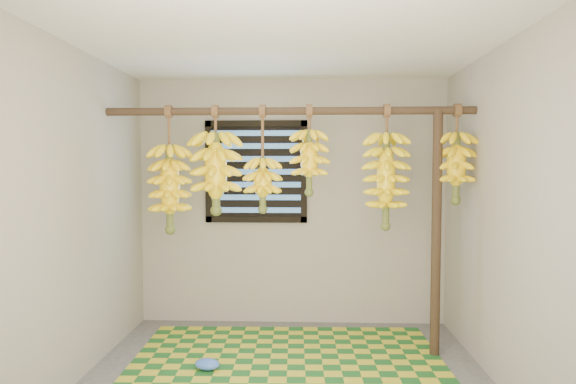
{
  "coord_description": "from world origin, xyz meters",
  "views": [
    {
      "loc": [
        0.15,
        -3.22,
        1.55
      ],
      "look_at": [
        0.0,
        0.55,
        1.35
      ],
      "focal_mm": 30.0,
      "sensor_mm": 36.0,
      "label": 1
    }
  ],
  "objects_px": {
    "banana_bunch_c": "(263,184)",
    "banana_bunch_d": "(309,162)",
    "banana_bunch_e": "(386,181)",
    "banana_bunch_a": "(170,189)",
    "banana_bunch_b": "(216,173)",
    "plastic_bag": "(207,364)",
    "support_post": "(436,234)",
    "woven_mat": "(287,371)",
    "banana_bunch_f": "(456,168)"
  },
  "relations": [
    {
      "from": "banana_bunch_c",
      "to": "banana_bunch_d",
      "type": "relative_size",
      "value": 1.19
    },
    {
      "from": "banana_bunch_d",
      "to": "banana_bunch_e",
      "type": "bearing_deg",
      "value": 0.0
    },
    {
      "from": "banana_bunch_a",
      "to": "banana_bunch_d",
      "type": "distance_m",
      "value": 1.17
    },
    {
      "from": "banana_bunch_b",
      "to": "plastic_bag",
      "type": "bearing_deg",
      "value": -90.83
    },
    {
      "from": "banana_bunch_c",
      "to": "banana_bunch_d",
      "type": "distance_m",
      "value": 0.42
    },
    {
      "from": "support_post",
      "to": "woven_mat",
      "type": "relative_size",
      "value": 0.81
    },
    {
      "from": "banana_bunch_d",
      "to": "banana_bunch_f",
      "type": "height_order",
      "value": "same"
    },
    {
      "from": "plastic_bag",
      "to": "banana_bunch_d",
      "type": "relative_size",
      "value": 0.27
    },
    {
      "from": "plastic_bag",
      "to": "banana_bunch_b",
      "type": "bearing_deg",
      "value": 89.17
    },
    {
      "from": "support_post",
      "to": "banana_bunch_a",
      "type": "xyz_separation_m",
      "value": [
        -2.18,
        0.0,
        0.37
      ]
    },
    {
      "from": "banana_bunch_d",
      "to": "banana_bunch_e",
      "type": "relative_size",
      "value": 0.73
    },
    {
      "from": "woven_mat",
      "to": "banana_bunch_e",
      "type": "xyz_separation_m",
      "value": [
        0.79,
        0.37,
        1.43
      ]
    },
    {
      "from": "banana_bunch_a",
      "to": "banana_bunch_b",
      "type": "distance_m",
      "value": 0.4
    },
    {
      "from": "banana_bunch_c",
      "to": "support_post",
      "type": "bearing_deg",
      "value": 0.0
    },
    {
      "from": "banana_bunch_c",
      "to": "banana_bunch_e",
      "type": "height_order",
      "value": "same"
    },
    {
      "from": "banana_bunch_c",
      "to": "banana_bunch_d",
      "type": "xyz_separation_m",
      "value": [
        0.38,
        0.0,
        0.18
      ]
    },
    {
      "from": "support_post",
      "to": "banana_bunch_f",
      "type": "xyz_separation_m",
      "value": [
        0.15,
        0.0,
        0.54
      ]
    },
    {
      "from": "banana_bunch_a",
      "to": "banana_bunch_c",
      "type": "xyz_separation_m",
      "value": [
        0.77,
        0.0,
        0.04
      ]
    },
    {
      "from": "support_post",
      "to": "banana_bunch_b",
      "type": "bearing_deg",
      "value": 180.0
    },
    {
      "from": "support_post",
      "to": "banana_bunch_b",
      "type": "distance_m",
      "value": 1.87
    },
    {
      "from": "banana_bunch_b",
      "to": "support_post",
      "type": "bearing_deg",
      "value": 0.0
    },
    {
      "from": "woven_mat",
      "to": "banana_bunch_a",
      "type": "height_order",
      "value": "banana_bunch_a"
    },
    {
      "from": "banana_bunch_a",
      "to": "plastic_bag",
      "type": "bearing_deg",
      "value": -44.74
    },
    {
      "from": "banana_bunch_a",
      "to": "banana_bunch_f",
      "type": "xyz_separation_m",
      "value": [
        2.33,
        0.0,
        0.17
      ]
    },
    {
      "from": "banana_bunch_b",
      "to": "banana_bunch_e",
      "type": "height_order",
      "value": "same"
    },
    {
      "from": "banana_bunch_b",
      "to": "banana_bunch_c",
      "type": "xyz_separation_m",
      "value": [
        0.39,
        0.0,
        -0.09
      ]
    },
    {
      "from": "woven_mat",
      "to": "banana_bunch_a",
      "type": "relative_size",
      "value": 2.37
    },
    {
      "from": "banana_bunch_c",
      "to": "banana_bunch_f",
      "type": "relative_size",
      "value": 1.1
    },
    {
      "from": "banana_bunch_f",
      "to": "banana_bunch_b",
      "type": "bearing_deg",
      "value": -180.0
    },
    {
      "from": "woven_mat",
      "to": "banana_bunch_a",
      "type": "distance_m",
      "value": 1.72
    },
    {
      "from": "banana_bunch_a",
      "to": "banana_bunch_b",
      "type": "xyz_separation_m",
      "value": [
        0.38,
        0.0,
        0.13
      ]
    },
    {
      "from": "banana_bunch_c",
      "to": "banana_bunch_e",
      "type": "xyz_separation_m",
      "value": [
        1.0,
        0.0,
        0.03
      ]
    },
    {
      "from": "banana_bunch_e",
      "to": "woven_mat",
      "type": "bearing_deg",
      "value": -154.89
    },
    {
      "from": "banana_bunch_b",
      "to": "banana_bunch_d",
      "type": "relative_size",
      "value": 1.21
    },
    {
      "from": "woven_mat",
      "to": "banana_bunch_f",
      "type": "xyz_separation_m",
      "value": [
        1.35,
        0.37,
        1.54
      ]
    },
    {
      "from": "woven_mat",
      "to": "banana_bunch_e",
      "type": "relative_size",
      "value": 2.46
    },
    {
      "from": "banana_bunch_a",
      "to": "banana_bunch_b",
      "type": "height_order",
      "value": "same"
    },
    {
      "from": "plastic_bag",
      "to": "banana_bunch_c",
      "type": "distance_m",
      "value": 1.46
    },
    {
      "from": "plastic_bag",
      "to": "woven_mat",
      "type": "bearing_deg",
      "value": 0.52
    },
    {
      "from": "plastic_bag",
      "to": "banana_bunch_a",
      "type": "height_order",
      "value": "banana_bunch_a"
    },
    {
      "from": "woven_mat",
      "to": "banana_bunch_c",
      "type": "distance_m",
      "value": 1.46
    },
    {
      "from": "support_post",
      "to": "plastic_bag",
      "type": "relative_size",
      "value": 10.18
    },
    {
      "from": "banana_bunch_c",
      "to": "banana_bunch_f",
      "type": "height_order",
      "value": "same"
    },
    {
      "from": "support_post",
      "to": "banana_bunch_c",
      "type": "bearing_deg",
      "value": 180.0
    },
    {
      "from": "woven_mat",
      "to": "plastic_bag",
      "type": "relative_size",
      "value": 12.58
    },
    {
      "from": "banana_bunch_f",
      "to": "plastic_bag",
      "type": "bearing_deg",
      "value": -169.14
    },
    {
      "from": "banana_bunch_d",
      "to": "support_post",
      "type": "bearing_deg",
      "value": 0.0
    },
    {
      "from": "banana_bunch_c",
      "to": "banana_bunch_f",
      "type": "distance_m",
      "value": 1.57
    },
    {
      "from": "banana_bunch_b",
      "to": "banana_bunch_c",
      "type": "height_order",
      "value": "same"
    },
    {
      "from": "support_post",
      "to": "banana_bunch_a",
      "type": "relative_size",
      "value": 1.92
    }
  ]
}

